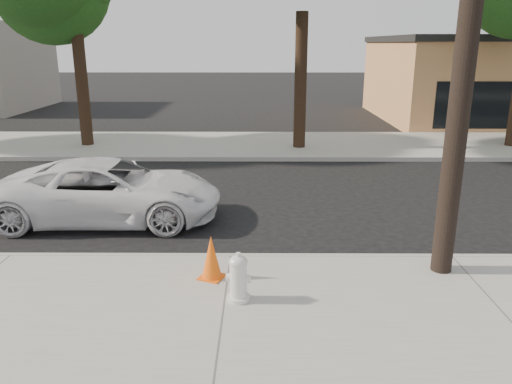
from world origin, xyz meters
TOP-DOWN VIEW (x-y plane):
  - ground at (0.00, 0.00)m, footprint 120.00×120.00m
  - near_sidewalk at (0.00, -4.30)m, footprint 90.00×4.40m
  - far_sidewalk at (0.00, 8.50)m, footprint 90.00×5.00m
  - curb_near at (0.00, -2.10)m, footprint 90.00×0.12m
  - police_cruiser at (-2.82, 0.16)m, footprint 4.98×2.35m
  - fire_hydrant at (0.21, -3.75)m, footprint 0.38×0.35m
  - traffic_cone at (-0.26, -3.02)m, footprint 0.49×0.49m

SIDE VIEW (x-z plane):
  - ground at x=0.00m, z-range 0.00..0.00m
  - near_sidewalk at x=0.00m, z-range 0.00..0.15m
  - far_sidewalk at x=0.00m, z-range 0.00..0.15m
  - curb_near at x=0.00m, z-range -0.01..0.15m
  - fire_hydrant at x=0.21m, z-range 0.14..0.85m
  - traffic_cone at x=-0.26m, z-range 0.14..0.87m
  - police_cruiser at x=-2.82m, z-range 0.00..1.37m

